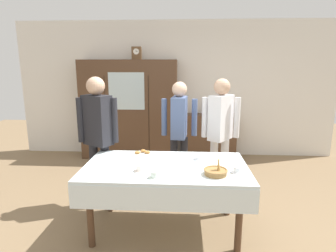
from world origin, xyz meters
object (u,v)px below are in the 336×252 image
object	(u,v)px
tea_cup_mid_right	(237,170)
pastry_plate	(142,154)
bookshelf_low	(210,136)
book_stack	(210,112)
bread_basket	(216,172)
tea_cup_center	(155,175)
person_by_cabinet	(98,129)
spoon_mid_left	(181,157)
tea_cup_far_left	(140,169)
person_behind_table_right	(179,125)
wall_cabinet	(129,110)
spoon_near_right	(232,156)
mantel_clock	(137,53)
dining_table	(166,175)
tea_cup_near_right	(199,157)
person_behind_table_left	(220,126)

from	to	relation	value
tea_cup_mid_right	pastry_plate	bearing A→B (deg)	153.28
bookshelf_low	book_stack	size ratio (longest dim) A/B	4.41
book_stack	bread_basket	bearing A→B (deg)	-93.90
tea_cup_center	person_by_cabinet	distance (m)	1.22
person_by_cabinet	spoon_mid_left	bearing A→B (deg)	-13.19
tea_cup_far_left	person_behind_table_right	distance (m)	1.36
tea_cup_far_left	person_by_cabinet	distance (m)	0.99
wall_cabinet	spoon_near_right	bearing A→B (deg)	-52.75
bookshelf_low	tea_cup_mid_right	xyz separation A→B (m)	(0.03, -2.78, 0.36)
tea_cup_far_left	bookshelf_low	bearing A→B (deg)	71.02
tea_cup_center	spoon_near_right	distance (m)	1.11
mantel_clock	pastry_plate	distance (m)	2.58
tea_cup_mid_right	person_by_cabinet	xyz separation A→B (m)	(-1.64, 0.69, 0.24)
spoon_mid_left	bookshelf_low	bearing A→B (deg)	76.81
mantel_clock	book_stack	size ratio (longest dim) A/B	1.03
bookshelf_low	spoon_mid_left	xyz separation A→B (m)	(-0.55, -2.34, 0.33)
bread_basket	pastry_plate	world-z (taller)	bread_basket
dining_table	bread_basket	bearing A→B (deg)	-22.12
pastry_plate	person_behind_table_right	world-z (taller)	person_behind_table_right
tea_cup_mid_right	person_behind_table_right	distance (m)	1.44
tea_cup_mid_right	bread_basket	size ratio (longest dim) A/B	0.54
tea_cup_near_right	person_behind_table_left	xyz separation A→B (m)	(0.33, 0.72, 0.22)
book_stack	tea_cup_far_left	world-z (taller)	book_stack
tea_cup_mid_right	spoon_near_right	world-z (taller)	tea_cup_mid_right
wall_cabinet	tea_cup_mid_right	size ratio (longest dim) A/B	14.92
tea_cup_center	person_behind_table_left	world-z (taller)	person_behind_table_left
pastry_plate	person_behind_table_right	xyz separation A→B (m)	(0.43, 0.76, 0.19)
dining_table	tea_cup_center	size ratio (longest dim) A/B	13.59
wall_cabinet	tea_cup_far_left	size ratio (longest dim) A/B	14.92
book_stack	person_by_cabinet	world-z (taller)	person_by_cabinet
bookshelf_low	tea_cup_center	bearing A→B (deg)	-104.95
book_stack	person_by_cabinet	xyz separation A→B (m)	(-1.61, -2.09, 0.10)
mantel_clock	bread_basket	distance (m)	3.31
dining_table	person_behind_table_left	size ratio (longest dim) A/B	1.06
wall_cabinet	pastry_plate	bearing A→B (deg)	-75.00
book_stack	bookshelf_low	bearing A→B (deg)	0.00
bread_basket	spoon_mid_left	world-z (taller)	bread_basket
tea_cup_mid_right	spoon_mid_left	size ratio (longest dim) A/B	1.09
dining_table	tea_cup_mid_right	world-z (taller)	tea_cup_mid_right
person_behind_table_right	spoon_mid_left	bearing A→B (deg)	-87.42
tea_cup_near_right	person_behind_table_right	bearing A→B (deg)	105.41
tea_cup_near_right	spoon_mid_left	distance (m)	0.22
pastry_plate	spoon_near_right	world-z (taller)	pastry_plate
dining_table	person_behind_table_left	distance (m)	1.24
book_stack	spoon_mid_left	size ratio (longest dim) A/B	1.96
spoon_near_right	person_by_cabinet	world-z (taller)	person_by_cabinet
mantel_clock	person_by_cabinet	distance (m)	2.29
book_stack	tea_cup_mid_right	bearing A→B (deg)	-89.40
tea_cup_far_left	person_behind_table_left	xyz separation A→B (m)	(0.95, 1.12, 0.22)
dining_table	mantel_clock	size ratio (longest dim) A/B	7.36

